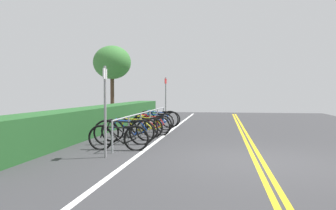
{
  "coord_description": "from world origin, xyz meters",
  "views": [
    {
      "loc": [
        -7.99,
        0.81,
        1.54
      ],
      "look_at": [
        4.9,
        2.78,
        1.06
      ],
      "focal_mm": 38.0,
      "sensor_mm": 36.0,
      "label": 1
    }
  ],
  "objects_px": {
    "bicycle_6": "(154,121)",
    "sign_post_near": "(105,102)",
    "bicycle_1": "(124,132)",
    "bicycle_4": "(150,125)",
    "bicycle_7": "(158,119)",
    "tree_mid": "(112,63)",
    "sign_post_far": "(166,96)",
    "bicycle_8": "(164,118)",
    "bicycle_2": "(130,130)",
    "bike_rack": "(146,117)",
    "bicycle_5": "(153,123)",
    "bicycle_0": "(118,138)",
    "bicycle_3": "(137,127)"
  },
  "relations": [
    {
      "from": "bicycle_1",
      "to": "tree_mid",
      "type": "height_order",
      "value": "tree_mid"
    },
    {
      "from": "tree_mid",
      "to": "sign_post_far",
      "type": "bearing_deg",
      "value": -131.71
    },
    {
      "from": "bicycle_2",
      "to": "bicycle_3",
      "type": "height_order",
      "value": "bicycle_2"
    },
    {
      "from": "bicycle_4",
      "to": "sign_post_near",
      "type": "height_order",
      "value": "sign_post_near"
    },
    {
      "from": "bicycle_7",
      "to": "sign_post_near",
      "type": "height_order",
      "value": "sign_post_near"
    },
    {
      "from": "bicycle_6",
      "to": "bicycle_3",
      "type": "bearing_deg",
      "value": 178.09
    },
    {
      "from": "bicycle_3",
      "to": "sign_post_far",
      "type": "height_order",
      "value": "sign_post_far"
    },
    {
      "from": "bicycle_0",
      "to": "bicycle_2",
      "type": "height_order",
      "value": "bicycle_2"
    },
    {
      "from": "bicycle_5",
      "to": "bicycle_8",
      "type": "bearing_deg",
      "value": -0.03
    },
    {
      "from": "bicycle_1",
      "to": "sign_post_near",
      "type": "relative_size",
      "value": 0.83
    },
    {
      "from": "bicycle_2",
      "to": "tree_mid",
      "type": "xyz_separation_m",
      "value": [
        9.85,
        3.71,
        2.94
      ]
    },
    {
      "from": "bicycle_1",
      "to": "sign_post_far",
      "type": "relative_size",
      "value": 0.79
    },
    {
      "from": "bicycle_5",
      "to": "bicycle_4",
      "type": "bearing_deg",
      "value": -175.7
    },
    {
      "from": "bicycle_5",
      "to": "bicycle_6",
      "type": "bearing_deg",
      "value": 8.83
    },
    {
      "from": "bicycle_0",
      "to": "bicycle_4",
      "type": "bearing_deg",
      "value": -2.16
    },
    {
      "from": "bicycle_0",
      "to": "bicycle_8",
      "type": "xyz_separation_m",
      "value": [
        6.93,
        -0.07,
        -0.01
      ]
    },
    {
      "from": "bicycle_1",
      "to": "bicycle_4",
      "type": "distance_m",
      "value": 2.54
    },
    {
      "from": "bicycle_8",
      "to": "bicycle_0",
      "type": "bearing_deg",
      "value": 179.4
    },
    {
      "from": "bicycle_3",
      "to": "tree_mid",
      "type": "bearing_deg",
      "value": 22.5
    },
    {
      "from": "bike_rack",
      "to": "bicycle_5",
      "type": "xyz_separation_m",
      "value": [
        0.85,
        -0.09,
        -0.3
      ]
    },
    {
      "from": "bicycle_3",
      "to": "bicycle_7",
      "type": "relative_size",
      "value": 0.98
    },
    {
      "from": "bicycle_0",
      "to": "bicycle_8",
      "type": "height_order",
      "value": "bicycle_0"
    },
    {
      "from": "bicycle_6",
      "to": "sign_post_far",
      "type": "distance_m",
      "value": 3.23
    },
    {
      "from": "bicycle_6",
      "to": "sign_post_near",
      "type": "relative_size",
      "value": 0.81
    },
    {
      "from": "bicycle_5",
      "to": "sign_post_far",
      "type": "bearing_deg",
      "value": 1.71
    },
    {
      "from": "bicycle_5",
      "to": "bicycle_7",
      "type": "bearing_deg",
      "value": 3.37
    },
    {
      "from": "bicycle_8",
      "to": "tree_mid",
      "type": "xyz_separation_m",
      "value": [
        4.68,
        3.92,
        2.96
      ]
    },
    {
      "from": "bicycle_5",
      "to": "sign_post_near",
      "type": "relative_size",
      "value": 0.74
    },
    {
      "from": "bike_rack",
      "to": "bicycle_2",
      "type": "distance_m",
      "value": 1.74
    },
    {
      "from": "sign_post_far",
      "to": "tree_mid",
      "type": "relative_size",
      "value": 0.52
    },
    {
      "from": "sign_post_far",
      "to": "bicycle_3",
      "type": "bearing_deg",
      "value": 179.02
    },
    {
      "from": "bicycle_2",
      "to": "bicycle_5",
      "type": "distance_m",
      "value": 2.58
    },
    {
      "from": "bicycle_8",
      "to": "bicycle_4",
      "type": "bearing_deg",
      "value": -178.99
    },
    {
      "from": "bicycle_0",
      "to": "tree_mid",
      "type": "xyz_separation_m",
      "value": [
        11.61,
        3.85,
        2.96
      ]
    },
    {
      "from": "bicycle_3",
      "to": "bicycle_4",
      "type": "bearing_deg",
      "value": -17.7
    },
    {
      "from": "bicycle_4",
      "to": "bicycle_7",
      "type": "xyz_separation_m",
      "value": [
        2.56,
        0.16,
        0.04
      ]
    },
    {
      "from": "bicycle_4",
      "to": "bicycle_8",
      "type": "distance_m",
      "value": 3.43
    },
    {
      "from": "sign_post_far",
      "to": "bike_rack",
      "type": "bearing_deg",
      "value": -179.7
    },
    {
      "from": "bicycle_2",
      "to": "bicycle_4",
      "type": "xyz_separation_m",
      "value": [
        1.75,
        -0.27,
        -0.02
      ]
    },
    {
      "from": "bike_rack",
      "to": "bicycle_7",
      "type": "height_order",
      "value": "bike_rack"
    },
    {
      "from": "bicycle_6",
      "to": "tree_mid",
      "type": "relative_size",
      "value": 0.4
    },
    {
      "from": "bicycle_1",
      "to": "bicycle_8",
      "type": "height_order",
      "value": "bicycle_1"
    },
    {
      "from": "bicycle_4",
      "to": "bicycle_1",
      "type": "bearing_deg",
      "value": 174.36
    },
    {
      "from": "bicycle_1",
      "to": "bicycle_8",
      "type": "bearing_deg",
      "value": -1.82
    },
    {
      "from": "bicycle_1",
      "to": "bicycle_4",
      "type": "relative_size",
      "value": 1.13
    },
    {
      "from": "bicycle_7",
      "to": "sign_post_far",
      "type": "distance_m",
      "value": 2.36
    },
    {
      "from": "bike_rack",
      "to": "bicycle_5",
      "type": "distance_m",
      "value": 0.91
    },
    {
      "from": "bicycle_5",
      "to": "sign_post_far",
      "type": "height_order",
      "value": "sign_post_far"
    },
    {
      "from": "bicycle_3",
      "to": "bicycle_6",
      "type": "xyz_separation_m",
      "value": [
        2.5,
        -0.08,
        0.0
      ]
    },
    {
      "from": "bicycle_8",
      "to": "sign_post_far",
      "type": "relative_size",
      "value": 0.71
    }
  ]
}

